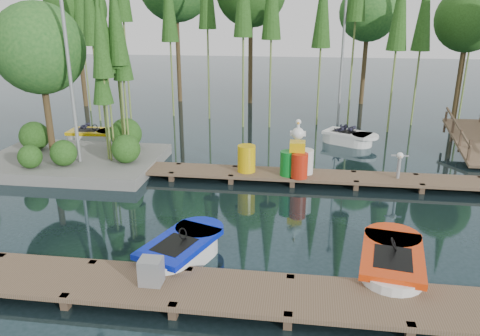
# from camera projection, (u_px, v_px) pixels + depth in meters

# --- Properties ---
(ground_plane) EXTENTS (90.00, 90.00, 0.00)m
(ground_plane) POSITION_uv_depth(u_px,v_px,m) (221.00, 208.00, 13.63)
(ground_plane) COLOR #1F3339
(near_dock) EXTENTS (18.00, 1.50, 0.50)m
(near_dock) POSITION_uv_depth(u_px,v_px,m) (181.00, 288.00, 9.33)
(near_dock) COLOR brown
(near_dock) RESTS_ON ground
(far_dock) EXTENTS (15.00, 1.20, 0.50)m
(far_dock) POSITION_uv_depth(u_px,v_px,m) (263.00, 174.00, 15.77)
(far_dock) COLOR brown
(far_dock) RESTS_ON ground
(island) EXTENTS (6.20, 4.20, 6.75)m
(island) POSITION_uv_depth(u_px,v_px,m) (60.00, 78.00, 16.48)
(island) COLOR slate
(island) RESTS_ON ground
(lamp_island) EXTENTS (0.30, 0.30, 7.25)m
(lamp_island) POSITION_uv_depth(u_px,v_px,m) (67.00, 49.00, 15.29)
(lamp_island) COLOR gray
(lamp_island) RESTS_ON ground
(lamp_rear) EXTENTS (0.30, 0.30, 7.25)m
(lamp_rear) POSITION_uv_depth(u_px,v_px,m) (344.00, 36.00, 22.04)
(lamp_rear) COLOR gray
(lamp_rear) RESTS_ON ground
(ramp) EXTENTS (1.50, 3.94, 1.49)m
(ramp) POSITION_uv_depth(u_px,v_px,m) (475.00, 141.00, 18.37)
(ramp) COLOR brown
(ramp) RESTS_ON ground
(boat_blue) EXTENTS (1.97, 2.81, 0.86)m
(boat_blue) POSITION_uv_depth(u_px,v_px,m) (181.00, 251.00, 10.72)
(boat_blue) COLOR white
(boat_blue) RESTS_ON ground
(boat_red) EXTENTS (1.71, 2.98, 0.94)m
(boat_red) POSITION_uv_depth(u_px,v_px,m) (391.00, 265.00, 10.12)
(boat_red) COLOR white
(boat_red) RESTS_ON ground
(boat_yellow_far) EXTENTS (2.57, 1.26, 1.26)m
(boat_yellow_far) POSITION_uv_depth(u_px,v_px,m) (93.00, 136.00, 20.31)
(boat_yellow_far) COLOR white
(boat_yellow_far) RESTS_ON ground
(boat_white_far) EXTENTS (2.67, 2.16, 1.16)m
(boat_white_far) POSITION_uv_depth(u_px,v_px,m) (348.00, 138.00, 20.05)
(boat_white_far) COLOR white
(boat_white_far) RESTS_ON ground
(utility_cabinet) EXTENTS (0.45, 0.38, 0.55)m
(utility_cabinet) POSITION_uv_depth(u_px,v_px,m) (151.00, 271.00, 9.30)
(utility_cabinet) COLOR gray
(utility_cabinet) RESTS_ON near_dock
(yellow_barrel) EXTENTS (0.60, 0.60, 0.90)m
(yellow_barrel) POSITION_uv_depth(u_px,v_px,m) (246.00, 159.00, 15.67)
(yellow_barrel) COLOR #DCB00B
(yellow_barrel) RESTS_ON far_dock
(drum_cluster) EXTENTS (1.09, 1.00, 1.88)m
(drum_cluster) POSITION_uv_depth(u_px,v_px,m) (298.00, 159.00, 15.28)
(drum_cluster) COLOR #0C711F
(drum_cluster) RESTS_ON far_dock
(seagull_post) EXTENTS (0.55, 0.30, 0.87)m
(seagull_post) POSITION_uv_depth(u_px,v_px,m) (399.00, 161.00, 14.99)
(seagull_post) COLOR gray
(seagull_post) RESTS_ON far_dock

